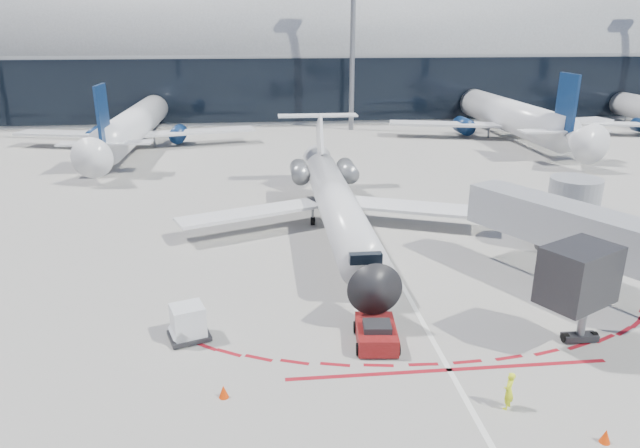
{
  "coord_description": "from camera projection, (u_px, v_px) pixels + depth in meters",
  "views": [
    {
      "loc": [
        -7.62,
        -31.71,
        13.86
      ],
      "look_at": [
        -4.14,
        2.08,
        2.04
      ],
      "focal_mm": 32.0,
      "sensor_mm": 36.0,
      "label": 1
    }
  ],
  "objects": [
    {
      "name": "jet_bridge",
      "position": [
        574.0,
        229.0,
        32.21
      ],
      "size": [
        10.03,
        15.2,
        4.9
      ],
      "color": "#92959A",
      "rests_on": "ground"
    },
    {
      "name": "pushback_tug",
      "position": [
        376.0,
        333.0,
        26.13
      ],
      "size": [
        2.19,
        4.63,
        1.18
      ],
      "rotation": [
        0.0,
        0.0,
        -0.1
      ],
      "color": "#620F0E",
      "rests_on": "ground"
    },
    {
      "name": "safety_cone_right",
      "position": [
        606.0,
        436.0,
        19.97
      ],
      "size": [
        0.38,
        0.38,
        0.53
      ],
      "primitive_type": "cone",
      "color": "#E63904",
      "rests_on": "ground"
    },
    {
      "name": "bg_airliner_2",
      "position": [
        506.0,
        92.0,
        74.26
      ],
      "size": [
        35.79,
        37.89,
        11.58
      ],
      "primitive_type": null,
      "color": "silver",
      "rests_on": "ground"
    },
    {
      "name": "apron_stop_bar",
      "position": [
        449.0,
        370.0,
        24.28
      ],
      "size": [
        14.0,
        0.25,
        0.01
      ],
      "primitive_type": "cube",
      "color": "maroon",
      "rests_on": "ground"
    },
    {
      "name": "ground",
      "position": [
        390.0,
        264.0,
        35.08
      ],
      "size": [
        260.0,
        260.0,
        0.0
      ],
      "primitive_type": "plane",
      "color": "slate",
      "rests_on": "ground"
    },
    {
      "name": "bg_airliner_1",
      "position": [
        134.0,
        101.0,
        68.15
      ],
      "size": [
        33.44,
        35.41,
        10.82
      ],
      "primitive_type": null,
      "color": "silver",
      "rests_on": "ground"
    },
    {
      "name": "ramp_worker",
      "position": [
        509.0,
        391.0,
        21.61
      ],
      "size": [
        0.67,
        0.66,
        1.56
      ],
      "primitive_type": "imported",
      "rotation": [
        0.0,
        0.0,
        3.93
      ],
      "color": "#E6FA1A",
      "rests_on": "ground"
    },
    {
      "name": "regional_jet",
      "position": [
        335.0,
        199.0,
        40.15
      ],
      "size": [
        22.49,
        27.73,
        6.95
      ],
      "color": "silver",
      "rests_on": "ground"
    },
    {
      "name": "safety_cone_left",
      "position": [
        224.0,
        391.0,
        22.4
      ],
      "size": [
        0.39,
        0.39,
        0.54
      ],
      "primitive_type": "cone",
      "color": "#E63904",
      "rests_on": "ground"
    },
    {
      "name": "light_mast_centre",
      "position": [
        353.0,
        37.0,
        76.56
      ],
      "size": [
        0.7,
        0.7,
        25.0
      ],
      "primitive_type": "cylinder",
      "color": "slate",
      "rests_on": "ground"
    },
    {
      "name": "terminal_building",
      "position": [
        306.0,
        61.0,
        93.33
      ],
      "size": [
        150.0,
        24.15,
        24.0
      ],
      "color": "#95979A",
      "rests_on": "ground"
    },
    {
      "name": "uld_container",
      "position": [
        188.0,
        323.0,
        26.43
      ],
      "size": [
        2.21,
        2.04,
        1.7
      ],
      "rotation": [
        0.0,
        0.0,
        0.33
      ],
      "color": "black",
      "rests_on": "ground"
    },
    {
      "name": "apron_centerline",
      "position": [
        384.0,
        252.0,
        36.96
      ],
      "size": [
        0.25,
        40.0,
        0.01
      ],
      "primitive_type": "cube",
      "color": "silver",
      "rests_on": "ground"
    }
  ]
}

